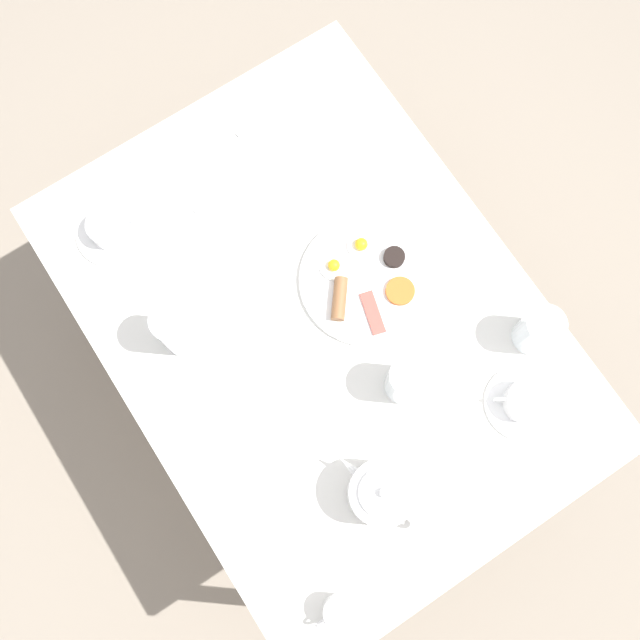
# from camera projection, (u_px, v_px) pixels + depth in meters

# --- Properties ---
(ground_plane) EXTENTS (8.00, 8.00, 0.00)m
(ground_plane) POSITION_uv_depth(u_px,v_px,m) (320.00, 375.00, 2.24)
(ground_plane) COLOR gray
(table) EXTENTS (0.85, 1.16, 0.70)m
(table) POSITION_uv_depth(u_px,v_px,m) (320.00, 329.00, 1.63)
(table) COLOR silver
(table) RESTS_ON ground_plane
(breakfast_plate) EXTENTS (0.29, 0.29, 0.04)m
(breakfast_plate) POSITION_uv_depth(u_px,v_px,m) (366.00, 280.00, 1.57)
(breakfast_plate) COLOR white
(breakfast_plate) RESTS_ON table
(teapot_near) EXTENTS (0.13, 0.21, 0.13)m
(teapot_near) POSITION_uv_depth(u_px,v_px,m) (381.00, 494.00, 1.43)
(teapot_near) COLOR white
(teapot_near) RESTS_ON table
(teacup_with_saucer_left) EXTENTS (0.15, 0.15, 0.06)m
(teacup_with_saucer_left) POSITION_uv_depth(u_px,v_px,m) (525.00, 402.00, 1.50)
(teacup_with_saucer_left) COLOR white
(teacup_with_saucer_left) RESTS_ON table
(teacup_with_saucer_right) EXTENTS (0.15, 0.15, 0.06)m
(teacup_with_saucer_right) POSITION_uv_depth(u_px,v_px,m) (110.00, 229.00, 1.58)
(teacup_with_saucer_right) COLOR white
(teacup_with_saucer_right) RESTS_ON table
(water_glass_tall) EXTENTS (0.08, 0.08, 0.12)m
(water_glass_tall) POSITION_uv_depth(u_px,v_px,m) (407.00, 381.00, 1.47)
(water_glass_tall) COLOR white
(water_glass_tall) RESTS_ON table
(water_glass_short) EXTENTS (0.08, 0.08, 0.16)m
(water_glass_short) POSITION_uv_depth(u_px,v_px,m) (177.00, 329.00, 1.48)
(water_glass_short) COLOR white
(water_glass_short) RESTS_ON table
(wine_glass_spare) EXTENTS (0.08, 0.08, 0.12)m
(wine_glass_spare) POSITION_uv_depth(u_px,v_px,m) (539.00, 330.00, 1.50)
(wine_glass_spare) COLOR white
(wine_glass_spare) RESTS_ON table
(creamer_jug) EXTENTS (0.08, 0.06, 0.06)m
(creamer_jug) POSITION_uv_depth(u_px,v_px,m) (338.00, 612.00, 1.40)
(creamer_jug) COLOR white
(creamer_jug) RESTS_ON table
(fork_by_plate) EXTENTS (0.16, 0.03, 0.00)m
(fork_by_plate) POSITION_uv_depth(u_px,v_px,m) (265.00, 114.00, 1.67)
(fork_by_plate) COLOR silver
(fork_by_plate) RESTS_ON table
(knife_by_plate) EXTENTS (0.20, 0.10, 0.00)m
(knife_by_plate) POSITION_uv_depth(u_px,v_px,m) (223.00, 410.00, 1.52)
(knife_by_plate) COLOR silver
(knife_by_plate) RESTS_ON table
(spoon_for_tea) EXTENTS (0.14, 0.02, 0.00)m
(spoon_for_tea) POSITION_uv_depth(u_px,v_px,m) (221.00, 193.00, 1.63)
(spoon_for_tea) COLOR silver
(spoon_for_tea) RESTS_ON table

